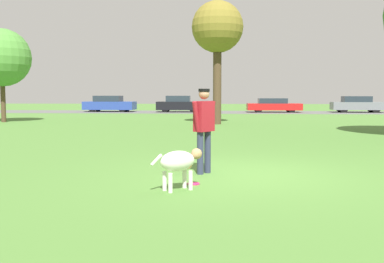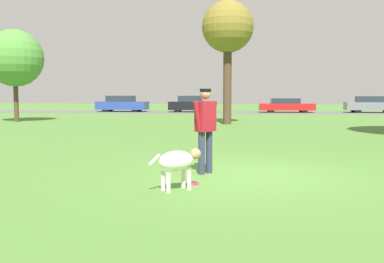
# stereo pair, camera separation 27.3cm
# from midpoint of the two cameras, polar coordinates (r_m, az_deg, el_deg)

# --- Properties ---
(ground_plane) EXTENTS (120.00, 120.00, 0.00)m
(ground_plane) POSITION_cam_midpoint_polar(r_m,az_deg,el_deg) (8.82, 5.35, -5.48)
(ground_plane) COLOR #4C7A33
(far_road_strip) EXTENTS (120.00, 6.00, 0.01)m
(far_road_strip) POSITION_cam_midpoint_polar(r_m,az_deg,el_deg) (38.03, 4.72, 2.46)
(far_road_strip) COLOR #5B5B59
(far_road_strip) RESTS_ON ground_plane
(person) EXTENTS (0.47, 0.59, 1.67)m
(person) POSITION_cam_midpoint_polar(r_m,az_deg,el_deg) (8.80, 0.64, 1.01)
(person) COLOR #2D334C
(person) RESTS_ON ground_plane
(dog) EXTENTS (0.83, 0.69, 0.67)m
(dog) POSITION_cam_midpoint_polar(r_m,az_deg,el_deg) (7.34, -2.66, -3.91)
(dog) COLOR silver
(dog) RESTS_ON ground_plane
(frisbee) EXTENTS (0.22, 0.22, 0.02)m
(frisbee) POSITION_cam_midpoint_polar(r_m,az_deg,el_deg) (7.88, -0.82, -6.65)
(frisbee) COLOR #E52366
(frisbee) RESTS_ON ground_plane
(tree_mid_center) EXTENTS (2.63, 2.63, 6.27)m
(tree_mid_center) POSITION_cam_midpoint_polar(r_m,az_deg,el_deg) (23.38, 2.91, 12.87)
(tree_mid_center) COLOR #4C3826
(tree_mid_center) RESTS_ON ground_plane
(tree_far_left) EXTENTS (3.16, 3.16, 5.13)m
(tree_far_left) POSITION_cam_midpoint_polar(r_m,az_deg,el_deg) (27.04, -23.29, 8.60)
(tree_far_left) COLOR #4C3826
(tree_far_left) RESTS_ON ground_plane
(parked_car_blue) EXTENTS (4.40, 1.93, 1.39)m
(parked_car_blue) POSITION_cam_midpoint_polar(r_m,az_deg,el_deg) (39.54, -10.64, 3.45)
(parked_car_blue) COLOR #284293
(parked_car_blue) RESTS_ON ground_plane
(parked_car_black) EXTENTS (3.93, 1.85, 1.40)m
(parked_car_black) POSITION_cam_midpoint_polar(r_m,az_deg,el_deg) (38.20, -1.82, 3.49)
(parked_car_black) COLOR black
(parked_car_black) RESTS_ON ground_plane
(parked_car_red) EXTENTS (4.55, 1.83, 1.18)m
(parked_car_red) POSITION_cam_midpoint_polar(r_m,az_deg,el_deg) (38.28, 10.13, 3.29)
(parked_car_red) COLOR red
(parked_car_red) RESTS_ON ground_plane
(parked_car_grey) EXTENTS (4.32, 1.83, 1.36)m
(parked_car_grey) POSITION_cam_midpoint_polar(r_m,az_deg,el_deg) (39.84, 20.09, 3.25)
(parked_car_grey) COLOR slate
(parked_car_grey) RESTS_ON ground_plane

